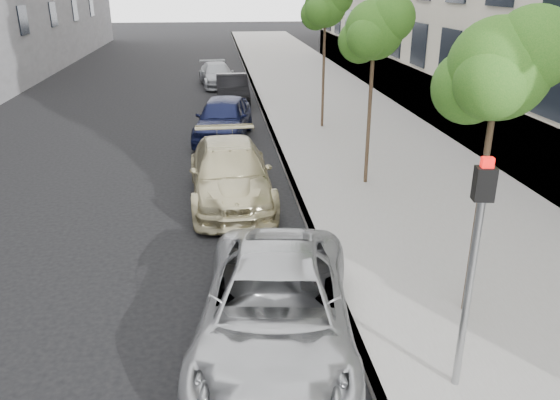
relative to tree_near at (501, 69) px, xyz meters
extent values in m
plane|color=black|center=(-3.23, -1.50, -4.19)|extent=(160.00, 160.00, 0.00)
cube|color=gray|center=(1.07, 22.50, -4.12)|extent=(6.40, 72.00, 0.14)
cube|color=#9E9B93|center=(-2.05, 22.50, -4.12)|extent=(0.15, 72.00, 0.14)
cylinder|color=#38281C|center=(-0.03, 0.00, -1.67)|extent=(0.10, 0.10, 4.74)
sphere|color=#1B5716|center=(-0.03, 0.00, 0.00)|extent=(1.49, 1.49, 1.49)
sphere|color=#1B5716|center=(0.32, -0.20, 0.30)|extent=(1.19, 1.19, 1.19)
sphere|color=#1B5716|center=(-0.33, 0.25, -0.30)|extent=(1.12, 1.12, 1.12)
cylinder|color=#38281C|center=(-0.03, 6.50, -1.65)|extent=(0.10, 0.10, 4.79)
sphere|color=#1B5716|center=(-0.03, 6.50, 0.05)|extent=(1.50, 1.50, 1.50)
sphere|color=#1B5716|center=(0.32, 6.30, 0.35)|extent=(1.20, 1.20, 1.20)
sphere|color=#1B5716|center=(-0.33, 6.75, -0.25)|extent=(1.13, 1.13, 1.13)
cylinder|color=#38281C|center=(-0.03, 13.00, -1.48)|extent=(0.10, 0.10, 5.13)
sphere|color=#1B5716|center=(-0.03, 13.00, 0.39)|extent=(1.52, 1.52, 1.52)
sphere|color=#1B5716|center=(-0.33, 13.25, 0.09)|extent=(1.14, 1.14, 1.14)
cylinder|color=#939699|center=(-0.95, -1.76, -2.67)|extent=(0.10, 0.10, 2.75)
cube|color=black|center=(-0.95, -1.76, -1.09)|extent=(0.27, 0.22, 0.42)
cube|color=red|center=(-0.95, -1.76, -0.82)|extent=(0.15, 0.12, 0.12)
imported|color=#A0A2A4|center=(-3.33, -0.50, -3.49)|extent=(3.01, 5.32, 1.40)
imported|color=tan|center=(-3.81, 5.96, -3.45)|extent=(2.23, 5.14, 1.47)
imported|color=#101435|center=(-3.87, 12.05, -3.42)|extent=(2.51, 4.74, 1.54)
imported|color=black|center=(-3.33, 18.32, -3.51)|extent=(1.51, 4.14, 1.35)
imported|color=gray|center=(-3.99, 23.28, -3.56)|extent=(2.24, 4.48, 1.25)
camera|label=1|loc=(-4.09, -7.56, 1.14)|focal=35.00mm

